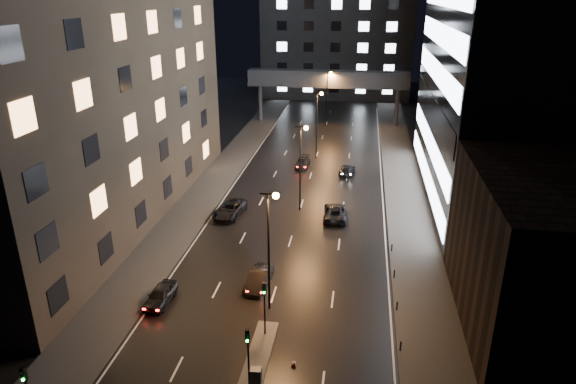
# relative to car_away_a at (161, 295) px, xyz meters

# --- Properties ---
(ground) EXTENTS (160.00, 160.00, 0.00)m
(ground) POSITION_rel_car_away_a_xyz_m (9.00, 32.51, -0.71)
(ground) COLOR black
(ground) RESTS_ON ground
(sidewalk_left) EXTENTS (5.00, 110.00, 0.15)m
(sidewalk_left) POSITION_rel_car_away_a_xyz_m (-3.50, 27.51, -0.64)
(sidewalk_left) COLOR #383533
(sidewalk_left) RESTS_ON ground
(sidewalk_right) EXTENTS (5.00, 110.00, 0.15)m
(sidewalk_right) POSITION_rel_car_away_a_xyz_m (21.50, 27.51, -0.64)
(sidewalk_right) COLOR #383533
(sidewalk_right) RESTS_ON ground
(building_left) EXTENTS (15.00, 48.00, 40.00)m
(building_left) POSITION_rel_car_away_a_xyz_m (-13.50, 16.51, 19.29)
(building_left) COLOR #2D2319
(building_left) RESTS_ON ground
(building_right_low) EXTENTS (10.00, 18.00, 12.00)m
(building_right_low) POSITION_rel_car_away_a_xyz_m (29.00, 1.51, 5.29)
(building_right_low) COLOR black
(building_right_low) RESTS_ON ground
(building_right_glass) EXTENTS (20.00, 36.00, 45.00)m
(building_right_glass) POSITION_rel_car_away_a_xyz_m (34.00, 28.51, 21.79)
(building_right_glass) COLOR black
(building_right_glass) RESTS_ON ground
(building_far) EXTENTS (34.00, 14.00, 25.00)m
(building_far) POSITION_rel_car_away_a_xyz_m (9.00, 90.51, 11.79)
(building_far) COLOR #333335
(building_far) RESTS_ON ground
(skybridge) EXTENTS (30.00, 3.00, 10.00)m
(skybridge) POSITION_rel_car_away_a_xyz_m (9.00, 62.51, 7.63)
(skybridge) COLOR #333335
(skybridge) RESTS_ON ground
(median_island) EXTENTS (1.60, 8.00, 0.15)m
(median_island) POSITION_rel_car_away_a_xyz_m (9.30, -5.49, -0.64)
(median_island) COLOR #383533
(median_island) RESTS_ON ground
(traffic_signal_near) EXTENTS (0.28, 0.34, 4.40)m
(traffic_signal_near) POSITION_rel_car_away_a_xyz_m (9.30, -3.00, 2.38)
(traffic_signal_near) COLOR black
(traffic_signal_near) RESTS_ON median_island
(traffic_signal_far) EXTENTS (0.28, 0.34, 4.40)m
(traffic_signal_far) POSITION_rel_car_away_a_xyz_m (9.30, -8.50, 2.38)
(traffic_signal_far) COLOR black
(traffic_signal_far) RESTS_ON median_island
(bollard_row) EXTENTS (0.12, 25.12, 0.90)m
(bollard_row) POSITION_rel_car_away_a_xyz_m (19.20, -0.99, -0.26)
(bollard_row) COLOR black
(bollard_row) RESTS_ON ground
(streetlight_near) EXTENTS (1.45, 0.50, 10.15)m
(streetlight_near) POSITION_rel_car_away_a_xyz_m (9.16, 0.51, 5.79)
(streetlight_near) COLOR black
(streetlight_near) RESTS_ON ground
(streetlight_mid_a) EXTENTS (1.45, 0.50, 10.15)m
(streetlight_mid_a) POSITION_rel_car_away_a_xyz_m (9.16, 20.51, 5.79)
(streetlight_mid_a) COLOR black
(streetlight_mid_a) RESTS_ON ground
(streetlight_mid_b) EXTENTS (1.45, 0.50, 10.15)m
(streetlight_mid_b) POSITION_rel_car_away_a_xyz_m (9.16, 40.51, 5.79)
(streetlight_mid_b) COLOR black
(streetlight_mid_b) RESTS_ON ground
(streetlight_far) EXTENTS (1.45, 0.50, 10.15)m
(streetlight_far) POSITION_rel_car_away_a_xyz_m (9.16, 60.51, 5.79)
(streetlight_far) COLOR black
(streetlight_far) RESTS_ON ground
(car_away_a) EXTENTS (1.86, 4.24, 1.42)m
(car_away_a) POSITION_rel_car_away_a_xyz_m (0.00, 0.00, 0.00)
(car_away_a) COLOR black
(car_away_a) RESTS_ON ground
(car_away_b) EXTENTS (2.02, 4.64, 1.48)m
(car_away_b) POSITION_rel_car_away_a_xyz_m (7.50, 3.64, 0.03)
(car_away_b) COLOR black
(car_away_b) RESTS_ON ground
(car_away_c) EXTENTS (3.30, 5.90, 1.56)m
(car_away_c) POSITION_rel_car_away_a_xyz_m (1.25, 17.91, 0.07)
(car_away_c) COLOR black
(car_away_c) RESTS_ON ground
(car_away_d) EXTENTS (2.03, 4.58, 1.31)m
(car_away_d) POSITION_rel_car_away_a_xyz_m (7.50, 35.99, -0.06)
(car_away_d) COLOR black
(car_away_d) RESTS_ON ground
(car_toward_a) EXTENTS (2.73, 5.49, 1.49)m
(car_toward_a) POSITION_rel_car_away_a_xyz_m (13.18, 18.85, 0.04)
(car_toward_a) COLOR black
(car_toward_a) RESTS_ON ground
(car_toward_b) EXTENTS (2.39, 4.70, 1.31)m
(car_toward_b) POSITION_rel_car_away_a_xyz_m (13.94, 33.94, -0.06)
(car_toward_b) COLOR black
(car_toward_b) RESTS_ON ground
(utility_cabinet) EXTENTS (0.76, 0.59, 1.29)m
(utility_cabinet) POSITION_rel_car_away_a_xyz_m (9.70, -8.34, 0.08)
(utility_cabinet) COLOR #454548
(utility_cabinet) RESTS_ON median_island
(cone_a) EXTENTS (0.43, 0.43, 0.49)m
(cone_a) POSITION_rel_car_away_a_xyz_m (11.86, -6.05, -0.47)
(cone_a) COLOR #FF3F0D
(cone_a) RESTS_ON ground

